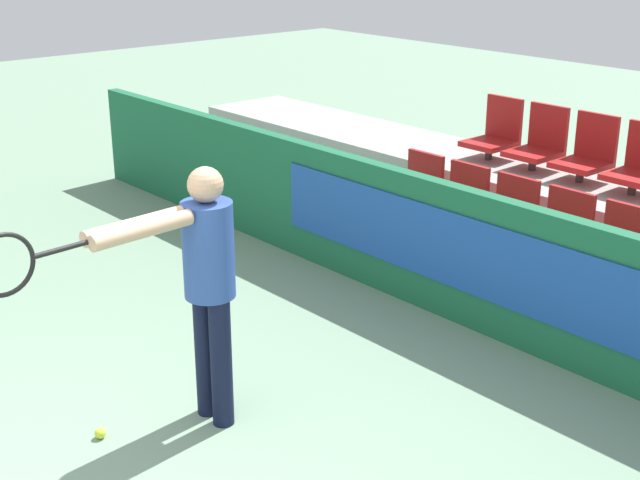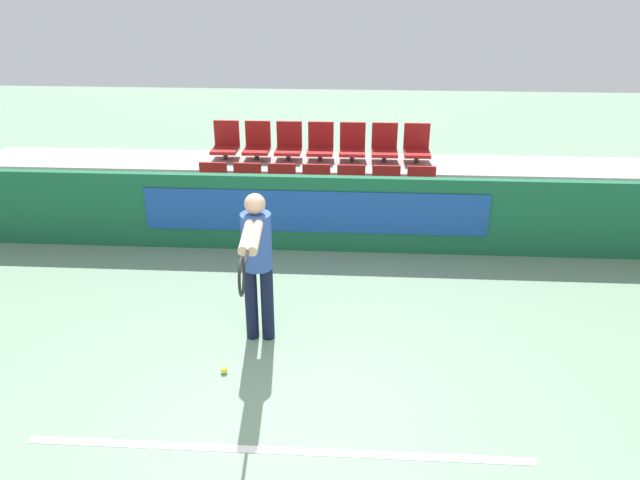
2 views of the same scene
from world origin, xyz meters
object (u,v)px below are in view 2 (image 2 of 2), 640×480
object	(u,v)px
stadium_chair_1	(247,188)
stadium_chair_5	(386,191)
stadium_chair_12	(384,146)
tennis_player	(256,256)
stadium_chair_13	(417,146)
stadium_chair_4	(351,190)
stadium_chair_11	(352,145)
stadium_chair_8	(257,144)
stadium_chair_9	(289,144)
stadium_chair_10	(320,145)
stadium_chair_7	(226,143)
stadium_chair_3	(316,189)
stadium_chair_2	(281,189)
tennis_ball	(224,370)
stadium_chair_6	(421,191)
stadium_chair_0	(212,187)

from	to	relation	value
stadium_chair_1	stadium_chair_5	bearing A→B (deg)	0.00
stadium_chair_12	tennis_player	distance (m)	4.33
stadium_chair_1	stadium_chair_13	bearing A→B (deg)	23.29
stadium_chair_4	stadium_chair_11	bearing A→B (deg)	90.00
stadium_chair_12	stadium_chair_11	bearing A→B (deg)	180.00
stadium_chair_8	stadium_chair_4	bearing A→B (deg)	-35.66
stadium_chair_8	stadium_chair_9	bearing A→B (deg)	0.00
stadium_chair_10	stadium_chair_13	world-z (taller)	same
stadium_chair_4	stadium_chair_13	distance (m)	1.51
stadium_chair_7	stadium_chair_9	world-z (taller)	same
stadium_chair_3	stadium_chair_8	distance (m)	1.51
stadium_chair_2	tennis_ball	distance (m)	3.64
stadium_chair_8	stadium_chair_13	size ratio (longest dim) A/B	1.00
tennis_player	stadium_chair_9	bearing A→B (deg)	87.96
tennis_ball	stadium_chair_4	bearing A→B (deg)	72.48
stadium_chair_3	stadium_chair_13	world-z (taller)	stadium_chair_13
stadium_chair_2	tennis_player	size ratio (longest dim) A/B	0.36
stadium_chair_3	tennis_player	bearing A→B (deg)	-97.02
stadium_chair_11	stadium_chair_12	distance (m)	0.50
stadium_chair_10	stadium_chair_13	bearing A→B (deg)	0.00
stadium_chair_5	tennis_ball	xyz separation A→B (m)	(-1.64, -3.60, -0.56)
stadium_chair_4	tennis_ball	world-z (taller)	stadium_chair_4
stadium_chair_6	stadium_chair_12	distance (m)	1.24
stadium_chair_3	stadium_chair_11	xyz separation A→B (m)	(0.50, 1.08, 0.36)
stadium_chair_2	stadium_chair_9	bearing A→B (deg)	90.00
stadium_chair_8	stadium_chair_13	xyz separation A→B (m)	(2.50, 0.00, 0.00)
stadium_chair_3	stadium_chair_6	xyz separation A→B (m)	(1.50, 0.00, 0.00)
stadium_chair_1	tennis_ball	bearing A→B (deg)	-84.18
stadium_chair_4	stadium_chair_8	bearing A→B (deg)	144.34
stadium_chair_5	stadium_chair_11	xyz separation A→B (m)	(-0.50, 1.08, 0.36)
stadium_chair_2	stadium_chair_11	distance (m)	1.51
stadium_chair_6	tennis_player	distance (m)	3.58
stadium_chair_5	tennis_player	bearing A→B (deg)	-114.40
stadium_chair_6	stadium_chair_7	distance (m)	3.21
tennis_player	stadium_chair_4	bearing A→B (deg)	70.09
stadium_chair_9	stadium_chair_11	distance (m)	1.00
stadium_chair_6	stadium_chair_3	bearing A→B (deg)	180.00
stadium_chair_3	stadium_chair_13	size ratio (longest dim) A/B	1.00
stadium_chair_0	stadium_chair_8	bearing A→B (deg)	65.08
stadium_chair_4	stadium_chair_7	bearing A→B (deg)	151.72
stadium_chair_2	tennis_player	xyz separation A→B (m)	(0.13, -3.03, 0.38)
stadium_chair_10	tennis_player	size ratio (longest dim) A/B	0.36
stadium_chair_3	stadium_chair_0	bearing A→B (deg)	180.00
stadium_chair_1	stadium_chair_3	bearing A→B (deg)	0.00
tennis_ball	stadium_chair_12	bearing A→B (deg)	70.71
stadium_chair_11	stadium_chair_9	bearing A→B (deg)	180.00
stadium_chair_3	tennis_ball	bearing A→B (deg)	-100.01
stadium_chair_6	tennis_ball	bearing A→B (deg)	-120.71
stadium_chair_4	stadium_chair_11	xyz separation A→B (m)	(0.00, 1.08, 0.36)
stadium_chair_5	stadium_chair_4	bearing A→B (deg)	180.00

